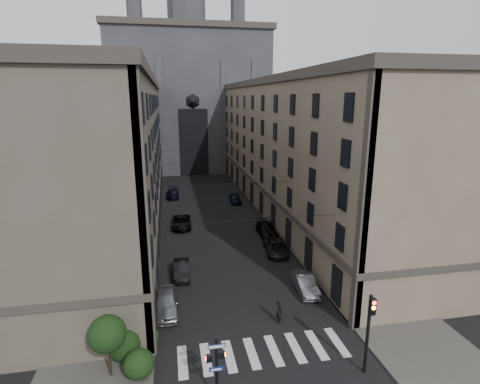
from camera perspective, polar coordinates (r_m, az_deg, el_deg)
sidewalk_left at (r=54.33m, az=-15.76°, el=-3.69°), size 7.00×80.00×0.15m
sidewalk_right at (r=56.44m, az=6.00°, el=-2.55°), size 7.00×80.00×0.15m
zebra_crossing at (r=26.84m, az=3.50°, el=-23.10°), size 11.00×3.20×0.01m
building_left at (r=52.68m, az=-19.63°, el=5.83°), size 13.60×60.60×18.85m
building_right at (r=55.44m, az=9.17°, el=6.85°), size 13.60×60.60×18.85m
gothic_tower at (r=90.77m, az=-7.78°, el=15.04°), size 35.00×23.00×58.00m
pedestrian_signal_left at (r=22.17m, az=-3.62°, el=-24.78°), size 1.02×0.38×4.00m
traffic_light_right at (r=24.50m, az=19.09°, el=-18.63°), size 0.34×0.50×5.20m
shrub_cluster at (r=25.39m, az=-17.34°, el=-21.24°), size 3.90×4.40×3.90m
tram_wires at (r=52.34m, az=-4.78°, el=4.23°), size 14.00×60.00×0.43m
car_left_near at (r=30.82m, az=-11.16°, el=-16.20°), size 1.92×4.70×1.60m
car_left_midnear at (r=36.01m, az=-8.89°, el=-11.60°), size 1.55×4.24×1.39m
car_left_midfar at (r=48.77m, az=-8.88°, el=-4.57°), size 2.52×5.19×1.42m
car_left_far at (r=63.42m, az=-10.18°, el=-0.24°), size 2.04×4.83×1.39m
car_right_near at (r=33.56m, az=9.89°, el=-13.63°), size 1.76×4.41×1.43m
car_right_midnear at (r=40.73m, az=5.53°, el=-8.37°), size 2.79×5.10×1.35m
car_right_midfar at (r=45.58m, az=4.13°, el=-5.75°), size 2.16×5.12×1.48m
car_right_far at (r=59.54m, az=-0.74°, el=-0.96°), size 1.91×4.19×1.39m
pedestrian at (r=29.14m, az=6.01°, el=-17.53°), size 0.58×0.78×1.95m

